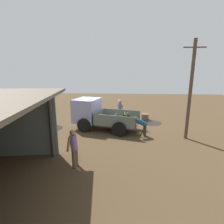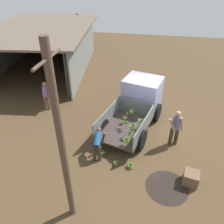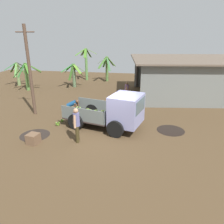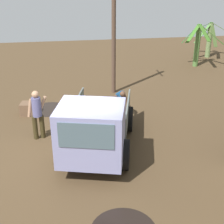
{
  "view_description": "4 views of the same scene",
  "coord_description": "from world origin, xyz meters",
  "px_view_note": "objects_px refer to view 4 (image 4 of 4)",
  "views": [
    {
      "loc": [
        -1.79,
        12.07,
        3.96
      ],
      "look_at": [
        -0.99,
        0.36,
        1.14
      ],
      "focal_mm": 28.0,
      "sensor_mm": 36.0,
      "label": 1
    },
    {
      "loc": [
        -9.32,
        -0.01,
        6.61
      ],
      "look_at": [
        -1.43,
        1.54,
        1.33
      ],
      "focal_mm": 35.0,
      "sensor_mm": 36.0,
      "label": 2
    },
    {
      "loc": [
        1.82,
        -10.55,
        5.16
      ],
      "look_at": [
        0.08,
        -0.2,
        1.28
      ],
      "focal_mm": 35.0,
      "sensor_mm": 36.0,
      "label": 3
    },
    {
      "loc": [
        8.36,
        -0.25,
        5.34
      ],
      "look_at": [
        -0.92,
        1.23,
        1.07
      ],
      "focal_mm": 50.0,
      "sensor_mm": 36.0,
      "label": 4
    }
  ],
  "objects_px": {
    "utility_pole": "(114,32)",
    "person_foreground_visitor": "(37,112)",
    "banana_bunch_on_ground_1": "(117,114)",
    "cargo_truck": "(94,131)",
    "banana_bunch_on_ground_2": "(84,111)",
    "wooden_crate_0": "(28,109)",
    "banana_bunch_on_ground_0": "(99,111)",
    "person_worker_loading": "(120,99)"
  },
  "relations": [
    {
      "from": "banana_bunch_on_ground_2",
      "to": "cargo_truck",
      "type": "bearing_deg",
      "value": 0.67
    },
    {
      "from": "banana_bunch_on_ground_1",
      "to": "banana_bunch_on_ground_2",
      "type": "xyz_separation_m",
      "value": [
        -0.5,
        -1.28,
        -0.0
      ]
    },
    {
      "from": "person_worker_loading",
      "to": "banana_bunch_on_ground_1",
      "type": "relative_size",
      "value": 4.03
    },
    {
      "from": "banana_bunch_on_ground_0",
      "to": "wooden_crate_0",
      "type": "height_order",
      "value": "wooden_crate_0"
    },
    {
      "from": "person_foreground_visitor",
      "to": "banana_bunch_on_ground_2",
      "type": "distance_m",
      "value": 2.58
    },
    {
      "from": "utility_pole",
      "to": "banana_bunch_on_ground_0",
      "type": "height_order",
      "value": "utility_pole"
    },
    {
      "from": "banana_bunch_on_ground_0",
      "to": "banana_bunch_on_ground_1",
      "type": "height_order",
      "value": "banana_bunch_on_ground_1"
    },
    {
      "from": "person_worker_loading",
      "to": "banana_bunch_on_ground_2",
      "type": "relative_size",
      "value": 4.04
    },
    {
      "from": "person_worker_loading",
      "to": "wooden_crate_0",
      "type": "xyz_separation_m",
      "value": [
        -0.69,
        -3.66,
        -0.47
      ]
    },
    {
      "from": "person_foreground_visitor",
      "to": "wooden_crate_0",
      "type": "relative_size",
      "value": 3.28
    },
    {
      "from": "person_foreground_visitor",
      "to": "banana_bunch_on_ground_2",
      "type": "xyz_separation_m",
      "value": [
        -1.75,
        1.69,
        -0.85
      ]
    },
    {
      "from": "banana_bunch_on_ground_0",
      "to": "banana_bunch_on_ground_1",
      "type": "xyz_separation_m",
      "value": [
        0.45,
        0.68,
        0.03
      ]
    },
    {
      "from": "banana_bunch_on_ground_1",
      "to": "utility_pole",
      "type": "bearing_deg",
      "value": 173.48
    },
    {
      "from": "banana_bunch_on_ground_2",
      "to": "utility_pole",
      "type": "bearing_deg",
      "value": 144.78
    },
    {
      "from": "cargo_truck",
      "to": "person_worker_loading",
      "type": "bearing_deg",
      "value": 171.57
    },
    {
      "from": "banana_bunch_on_ground_1",
      "to": "wooden_crate_0",
      "type": "distance_m",
      "value": 3.62
    },
    {
      "from": "person_foreground_visitor",
      "to": "banana_bunch_on_ground_1",
      "type": "relative_size",
      "value": 5.96
    },
    {
      "from": "banana_bunch_on_ground_2",
      "to": "person_foreground_visitor",
      "type": "bearing_deg",
      "value": -43.93
    },
    {
      "from": "person_foreground_visitor",
      "to": "person_worker_loading",
      "type": "xyz_separation_m",
      "value": [
        -1.36,
        3.1,
        -0.25
      ]
    },
    {
      "from": "utility_pole",
      "to": "banana_bunch_on_ground_0",
      "type": "xyz_separation_m",
      "value": [
        2.3,
        -0.99,
        -2.77
      ]
    },
    {
      "from": "person_worker_loading",
      "to": "wooden_crate_0",
      "type": "height_order",
      "value": "person_worker_loading"
    },
    {
      "from": "utility_pole",
      "to": "person_foreground_visitor",
      "type": "bearing_deg",
      "value": -39.31
    },
    {
      "from": "cargo_truck",
      "to": "banana_bunch_on_ground_1",
      "type": "bearing_deg",
      "value": 173.03
    },
    {
      "from": "utility_pole",
      "to": "person_worker_loading",
      "type": "bearing_deg",
      "value": -3.81
    },
    {
      "from": "banana_bunch_on_ground_2",
      "to": "wooden_crate_0",
      "type": "relative_size",
      "value": 0.55
    },
    {
      "from": "utility_pole",
      "to": "person_foreground_visitor",
      "type": "height_order",
      "value": "utility_pole"
    },
    {
      "from": "person_worker_loading",
      "to": "wooden_crate_0",
      "type": "relative_size",
      "value": 2.21
    },
    {
      "from": "banana_bunch_on_ground_2",
      "to": "banana_bunch_on_ground_0",
      "type": "bearing_deg",
      "value": 85.94
    },
    {
      "from": "banana_bunch_on_ground_0",
      "to": "banana_bunch_on_ground_1",
      "type": "bearing_deg",
      "value": 56.23
    },
    {
      "from": "wooden_crate_0",
      "to": "banana_bunch_on_ground_1",
      "type": "bearing_deg",
      "value": 77.24
    },
    {
      "from": "cargo_truck",
      "to": "wooden_crate_0",
      "type": "xyz_separation_m",
      "value": [
        -3.9,
        -2.29,
        -0.83
      ]
    },
    {
      "from": "utility_pole",
      "to": "banana_bunch_on_ground_2",
      "type": "xyz_separation_m",
      "value": [
        2.25,
        -1.59,
        -2.73
      ]
    },
    {
      "from": "person_foreground_visitor",
      "to": "person_worker_loading",
      "type": "height_order",
      "value": "person_foreground_visitor"
    },
    {
      "from": "person_worker_loading",
      "to": "banana_bunch_on_ground_0",
      "type": "bearing_deg",
      "value": -116.9
    },
    {
      "from": "cargo_truck",
      "to": "banana_bunch_on_ground_2",
      "type": "height_order",
      "value": "cargo_truck"
    },
    {
      "from": "banana_bunch_on_ground_1",
      "to": "banana_bunch_on_ground_2",
      "type": "bearing_deg",
      "value": -111.23
    },
    {
      "from": "person_foreground_visitor",
      "to": "wooden_crate_0",
      "type": "bearing_deg",
      "value": 2.19
    },
    {
      "from": "cargo_truck",
      "to": "banana_bunch_on_ground_1",
      "type": "relative_size",
      "value": 15.86
    },
    {
      "from": "cargo_truck",
      "to": "banana_bunch_on_ground_1",
      "type": "distance_m",
      "value": 3.47
    },
    {
      "from": "cargo_truck",
      "to": "person_foreground_visitor",
      "type": "height_order",
      "value": "cargo_truck"
    },
    {
      "from": "utility_pole",
      "to": "banana_bunch_on_ground_0",
      "type": "relative_size",
      "value": 25.9
    },
    {
      "from": "utility_pole",
      "to": "banana_bunch_on_ground_2",
      "type": "height_order",
      "value": "utility_pole"
    }
  ]
}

